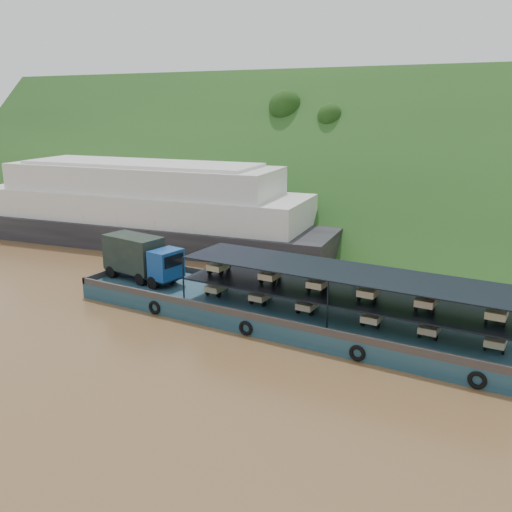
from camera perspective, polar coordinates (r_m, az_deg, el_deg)
The scene contains 4 objects.
ground at distance 44.42m, azimuth 0.29°, elevation -5.21°, with size 160.00×160.00×0.00m, color brown.
hillside at distance 76.62m, azimuth 13.82°, elevation 3.09°, with size 140.00×28.00×28.00m, color #1A3B15.
cargo_barge at distance 41.53m, azimuth 2.07°, elevation -4.93°, with size 35.00×7.18×4.83m.
passenger_ferry at distance 65.90m, azimuth -11.21°, elevation 4.79°, with size 45.75×17.71×9.03m.
Camera 1 is at (20.67, -36.14, 15.49)m, focal length 40.00 mm.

